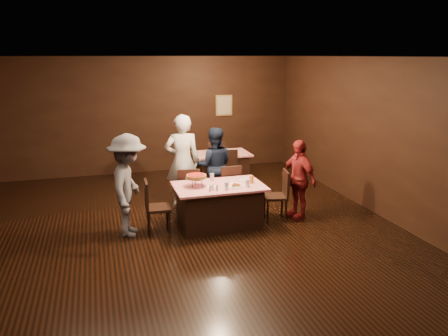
{
  "coord_description": "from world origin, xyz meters",
  "views": [
    {
      "loc": [
        -1.16,
        -6.4,
        3.03
      ],
      "look_at": [
        1.05,
        1.08,
        1.0
      ],
      "focal_mm": 35.0,
      "sensor_mm": 36.0,
      "label": 1
    }
  ],
  "objects": [
    {
      "name": "room",
      "position": [
        0.0,
        0.01,
        2.14
      ],
      "size": [
        10.0,
        10.04,
        3.02
      ],
      "color": "black",
      "rests_on": "ground"
    },
    {
      "name": "main_table",
      "position": [
        0.87,
        0.78,
        0.39
      ],
      "size": [
        1.6,
        1.0,
        0.77
      ],
      "primitive_type": "cube",
      "color": "red",
      "rests_on": "ground"
    },
    {
      "name": "back_table",
      "position": [
        1.65,
        3.3,
        0.39
      ],
      "size": [
        1.3,
        0.9,
        0.77
      ],
      "primitive_type": "cube",
      "color": "#A9130B",
      "rests_on": "ground"
    },
    {
      "name": "chair_far_left",
      "position": [
        0.47,
        1.53,
        0.47
      ],
      "size": [
        0.48,
        0.48,
        0.95
      ],
      "primitive_type": "cube",
      "rotation": [
        0.0,
        0.0,
        2.98
      ],
      "color": "black",
      "rests_on": "ground"
    },
    {
      "name": "chair_far_right",
      "position": [
        1.27,
        1.53,
        0.47
      ],
      "size": [
        0.44,
        0.44,
        0.95
      ],
      "primitive_type": "cube",
      "rotation": [
        0.0,
        0.0,
        3.18
      ],
      "color": "black",
      "rests_on": "ground"
    },
    {
      "name": "chair_end_left",
      "position": [
        -0.23,
        0.78,
        0.47
      ],
      "size": [
        0.44,
        0.44,
        0.95
      ],
      "primitive_type": "cube",
      "rotation": [
        0.0,
        0.0,
        1.53
      ],
      "color": "black",
      "rests_on": "ground"
    },
    {
      "name": "chair_end_right",
      "position": [
        1.97,
        0.78,
        0.47
      ],
      "size": [
        0.5,
        0.5,
        0.95
      ],
      "primitive_type": "cube",
      "rotation": [
        0.0,
        0.0,
        -1.78
      ],
      "color": "black",
      "rests_on": "ground"
    },
    {
      "name": "chair_back_near",
      "position": [
        1.65,
        2.6,
        0.47
      ],
      "size": [
        0.45,
        0.45,
        0.95
      ],
      "primitive_type": "cube",
      "rotation": [
        0.0,
        0.0,
        -0.07
      ],
      "color": "black",
      "rests_on": "ground"
    },
    {
      "name": "chair_back_far",
      "position": [
        1.65,
        3.9,
        0.47
      ],
      "size": [
        0.46,
        0.46,
        0.95
      ],
      "primitive_type": "cube",
      "rotation": [
        0.0,
        0.0,
        3.05
      ],
      "color": "black",
      "rests_on": "ground"
    },
    {
      "name": "diner_white_jacket",
      "position": [
        0.45,
        1.99,
        0.95
      ],
      "size": [
        0.74,
        0.53,
        1.91
      ],
      "primitive_type": "imported",
      "rotation": [
        0.0,
        0.0,
        3.02
      ],
      "color": "silver",
      "rests_on": "ground"
    },
    {
      "name": "diner_navy_hoodie",
      "position": [
        1.13,
        2.04,
        0.8
      ],
      "size": [
        0.91,
        0.79,
        1.6
      ],
      "primitive_type": "imported",
      "rotation": [
        0.0,
        0.0,
        2.88
      ],
      "color": "black",
      "rests_on": "ground"
    },
    {
      "name": "diner_grey_knit",
      "position": [
        -0.71,
        0.83,
        0.88
      ],
      "size": [
        0.91,
        1.27,
        1.77
      ],
      "primitive_type": "imported",
      "rotation": [
        0.0,
        0.0,
        1.33
      ],
      "color": "#59595F",
      "rests_on": "ground"
    },
    {
      "name": "diner_red_shirt",
      "position": [
        2.43,
        0.79,
        0.76
      ],
      "size": [
        0.6,
        0.95,
        1.51
      ],
      "primitive_type": "imported",
      "rotation": [
        0.0,
        0.0,
        -1.29
      ],
      "color": "maroon",
      "rests_on": "ground"
    },
    {
      "name": "pizza_stand",
      "position": [
        0.47,
        0.83,
        0.95
      ],
      "size": [
        0.38,
        0.38,
        0.22
      ],
      "color": "black",
      "rests_on": "main_table"
    },
    {
      "name": "plate_with_slice",
      "position": [
        1.12,
        0.6,
        0.8
      ],
      "size": [
        0.25,
        0.25,
        0.06
      ],
      "color": "white",
      "rests_on": "main_table"
    },
    {
      "name": "plate_empty",
      "position": [
        1.42,
        0.93,
        0.78
      ],
      "size": [
        0.25,
        0.25,
        0.01
      ],
      "primitive_type": "cylinder",
      "color": "white",
      "rests_on": "main_table"
    },
    {
      "name": "glass_front_left",
      "position": [
        0.92,
        0.48,
        0.84
      ],
      "size": [
        0.08,
        0.08,
        0.14
      ],
      "primitive_type": "cylinder",
      "color": "silver",
      "rests_on": "main_table"
    },
    {
      "name": "glass_front_right",
      "position": [
        1.32,
        0.53,
        0.84
      ],
      "size": [
        0.08,
        0.08,
        0.14
      ],
      "primitive_type": "cylinder",
      "color": "silver",
      "rests_on": "main_table"
    },
    {
      "name": "glass_amber",
      "position": [
        1.47,
        0.73,
        0.84
      ],
      "size": [
        0.08,
        0.08,
        0.14
      ],
      "primitive_type": "cylinder",
      "color": "#BF7F26",
      "rests_on": "main_table"
    },
    {
      "name": "glass_back",
      "position": [
        0.82,
        1.08,
        0.84
      ],
      "size": [
        0.08,
        0.08,
        0.14
      ],
      "primitive_type": "cylinder",
      "color": "silver",
      "rests_on": "main_table"
    },
    {
      "name": "condiments",
      "position": [
        0.69,
        0.5,
        0.82
      ],
      "size": [
        0.17,
        0.1,
        0.09
      ],
      "color": "silver",
      "rests_on": "main_table"
    },
    {
      "name": "napkin_center",
      "position": [
        1.17,
        0.78,
        0.77
      ],
      "size": [
        0.19,
        0.19,
        0.01
      ],
      "primitive_type": "cube",
      "rotation": [
        0.0,
        0.0,
        0.21
      ],
      "color": "white",
      "rests_on": "main_table"
    },
    {
      "name": "napkin_left",
      "position": [
        0.72,
        0.73,
        0.77
      ],
      "size": [
        0.21,
        0.21,
        0.01
      ],
      "primitive_type": "cube",
      "rotation": [
        0.0,
        0.0,
        -0.35
      ],
      "color": "white",
      "rests_on": "main_table"
    }
  ]
}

